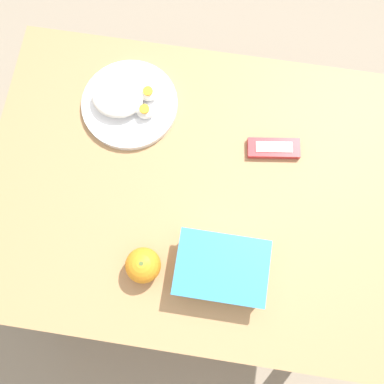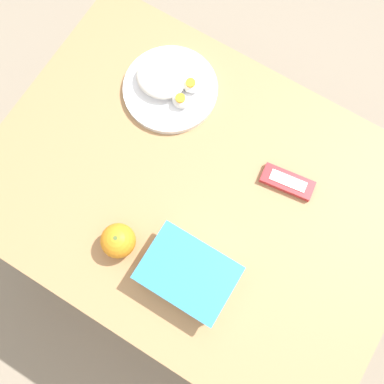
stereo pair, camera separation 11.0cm
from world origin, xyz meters
name	(u,v)px [view 1 (the left image)]	position (x,y,z in m)	size (l,w,h in m)	color
ground_plane	(195,235)	(0.00, 0.00, 0.00)	(10.00, 10.00, 0.00)	gray
table	(197,199)	(0.00, 0.00, 0.61)	(1.09, 0.79, 0.72)	#AD7F51
food_container	(221,269)	(-0.08, 0.19, 0.75)	(0.21, 0.15, 0.07)	white
orange_fruit	(143,265)	(0.10, 0.21, 0.77)	(0.08, 0.08, 0.08)	orange
rice_plate	(127,102)	(0.22, -0.20, 0.74)	(0.25, 0.25, 0.06)	white
candy_bar	(274,148)	(-0.18, -0.13, 0.73)	(0.14, 0.07, 0.02)	#B7282D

